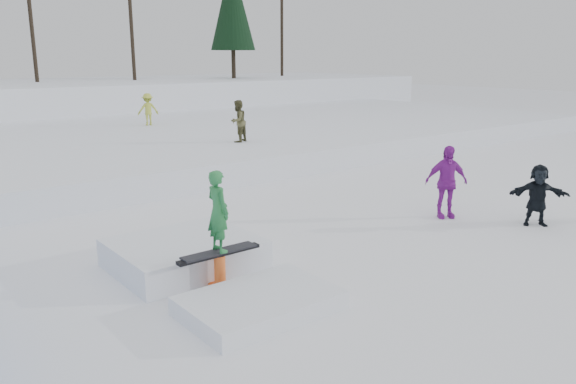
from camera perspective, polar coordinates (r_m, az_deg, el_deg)
ground at (r=10.75m, az=4.57°, el=-8.08°), size 120.00×120.00×0.00m
snow_midrise at (r=24.53m, az=-21.77°, el=4.29°), size 50.00×18.00×0.80m
walker_olive at (r=21.38m, az=-5.11°, el=7.18°), size 0.94×0.85×1.58m
walker_ygreen at (r=27.41m, az=-14.04°, el=8.15°), size 1.06×0.76×1.49m
spectator_purple at (r=14.56m, az=15.77°, el=1.00°), size 1.15×0.95×1.83m
spectator_dark at (r=14.66m, az=24.03°, el=-0.30°), size 1.27×1.30×1.49m
jib_rail_feature at (r=10.45m, az=-8.60°, el=-7.08°), size 2.60×4.40×2.11m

